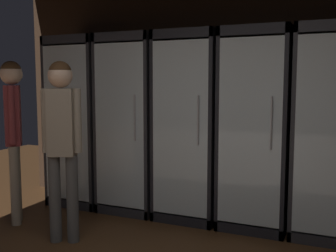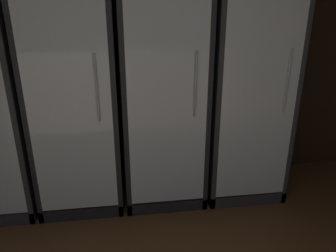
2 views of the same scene
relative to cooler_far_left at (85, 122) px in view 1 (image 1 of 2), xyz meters
name	(u,v)px [view 1 (image 1 of 2)]	position (x,y,z in m)	size (l,w,h in m)	color
wall_back	(246,92)	(1.96, 0.34, 0.39)	(6.00, 0.06, 2.80)	black
cooler_far_left	(85,122)	(0.00, 0.00, 0.00)	(0.69, 0.70, 2.06)	#2B2B30
cooler_left	(135,125)	(0.72, 0.00, -0.01)	(0.69, 0.70, 2.06)	#2B2B30
cooler_center	(192,127)	(1.44, 0.00, 0.00)	(0.69, 0.70, 2.06)	black
cooler_right	(257,131)	(2.17, 0.00, -0.01)	(0.69, 0.70, 2.06)	black
cooler_far_right	(331,135)	(2.89, 0.00, -0.01)	(0.69, 0.70, 2.06)	#2B2B30
shopper_near	(62,131)	(0.60, -1.21, 0.05)	(0.35, 0.24, 1.71)	#4C4C4C
shopper_far	(13,120)	(-0.21, -0.99, 0.10)	(0.24, 0.26, 1.74)	gray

